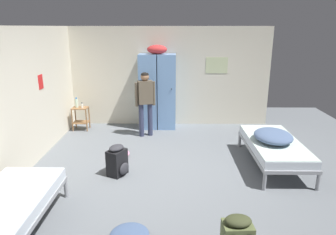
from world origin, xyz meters
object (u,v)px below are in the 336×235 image
at_px(bed_right, 274,146).
at_px(bed_left_front, 4,209).
at_px(water_bottle, 77,103).
at_px(backpack_black, 117,161).
at_px(shelf_unit, 81,116).
at_px(bedding_heap, 273,136).
at_px(locker_bank, 157,90).
at_px(clothes_pile_pink, 118,154).
at_px(person_traveler, 145,98).
at_px(lotion_bottle, 82,106).
at_px(clothes_pile_denim, 129,235).

distance_m(bed_right, bed_left_front, 4.42).
xyz_separation_m(water_bottle, backpack_black, (1.41, -2.46, -0.42)).
height_order(shelf_unit, bedding_heap, bedding_heap).
distance_m(shelf_unit, water_bottle, 0.35).
relative_size(shelf_unit, water_bottle, 2.28).
bearing_deg(bed_left_front, locker_bank, 69.01).
bearing_deg(clothes_pile_pink, water_bottle, 127.35).
relative_size(bed_left_front, person_traveler, 1.26).
height_order(person_traveler, backpack_black, person_traveler).
bearing_deg(lotion_bottle, shelf_unit, 150.26).
xyz_separation_m(shelf_unit, clothes_pile_pink, (1.19, -1.65, -0.29)).
xyz_separation_m(person_traveler, clothes_pile_pink, (-0.46, -1.22, -0.86)).
relative_size(lotion_bottle, clothes_pile_denim, 0.28).
height_order(shelf_unit, clothes_pile_pink, shelf_unit).
xyz_separation_m(bed_right, bed_left_front, (-3.90, -2.08, 0.00)).
height_order(person_traveler, clothes_pile_pink, person_traveler).
height_order(bed_left_front, backpack_black, backpack_black).
height_order(water_bottle, clothes_pile_pink, water_bottle).
bearing_deg(bed_right, clothes_pile_denim, -138.68).
xyz_separation_m(bed_right, backpack_black, (-2.82, -0.42, -0.12)).
distance_m(bed_left_front, lotion_bottle, 4.07).
distance_m(bedding_heap, backpack_black, 2.81).
bearing_deg(clothes_pile_denim, bedding_heap, 41.30).
height_order(bedding_heap, lotion_bottle, lotion_bottle).
distance_m(backpack_black, clothes_pile_denim, 1.75).
bearing_deg(locker_bank, bed_right, -45.05).
relative_size(bed_left_front, lotion_bottle, 13.58).
height_order(locker_bank, bed_right, locker_bank).
bearing_deg(lotion_bottle, water_bottle, 158.20).
height_order(bed_right, water_bottle, water_bottle).
bearing_deg(backpack_black, locker_bank, 77.73).
bearing_deg(person_traveler, backpack_black, -99.25).
bearing_deg(lotion_bottle, bed_right, -25.90).
xyz_separation_m(locker_bank, water_bottle, (-1.99, -0.20, -0.29)).
relative_size(shelf_unit, bedding_heap, 0.71).
xyz_separation_m(person_traveler, clothes_pile_denim, (0.09, -3.70, -0.86)).
bearing_deg(locker_bank, lotion_bottle, -171.90).
xyz_separation_m(bed_right, person_traveler, (-2.49, 1.59, 0.53)).
height_order(bed_right, lotion_bottle, lotion_bottle).
height_order(bed_left_front, clothes_pile_denim, bed_left_front).
xyz_separation_m(bedding_heap, clothes_pile_pink, (-2.90, 0.42, -0.54)).
xyz_separation_m(water_bottle, clothes_pile_denim, (1.83, -4.15, -0.63)).
height_order(person_traveler, water_bottle, person_traveler).
bearing_deg(water_bottle, shelf_unit, -14.04).
xyz_separation_m(bedding_heap, clothes_pile_denim, (-2.35, -2.06, -0.54)).
relative_size(locker_bank, person_traveler, 1.38).
bearing_deg(clothes_pile_denim, bed_left_front, 179.08).
bearing_deg(shelf_unit, lotion_bottle, -29.74).
distance_m(bed_left_front, person_traveler, 3.97).
height_order(bed_right, person_traveler, person_traveler).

